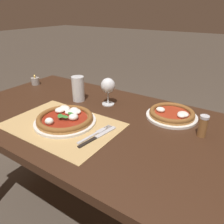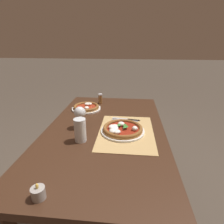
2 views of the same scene
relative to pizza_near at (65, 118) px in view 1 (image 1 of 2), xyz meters
The scene contains 11 objects.
ground_plane 0.77m from the pizza_near, 69.54° to the left, with size 24.00×24.00×0.00m, color #473D33.
dining_table 0.18m from the pizza_near, 69.54° to the left, with size 1.43×0.82×0.74m.
paper_placemat 0.04m from the pizza_near, 81.24° to the right, with size 0.52×0.36×0.00m, color tan.
pizza_near is the anchor object (origin of this frame).
pizza_far 0.53m from the pizza_near, 39.70° to the left, with size 0.25×0.25×0.05m.
wine_glass 0.31m from the pizza_near, 81.36° to the left, with size 0.08×0.08×0.16m.
pint_glass 0.29m from the pizza_near, 118.41° to the left, with size 0.07×0.07×0.15m.
fork 0.19m from the pizza_near, ahead, with size 0.04×0.20×0.00m.
knife 0.21m from the pizza_near, ahead, with size 0.05×0.22×0.01m.
votive_candle 0.66m from the pizza_near, 153.01° to the left, with size 0.06×0.06×0.07m.
pepper_shaker 0.62m from the pizza_near, 22.47° to the left, with size 0.04×0.04×0.10m.
Camera 1 is at (0.65, -0.77, 1.24)m, focal length 35.00 mm.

